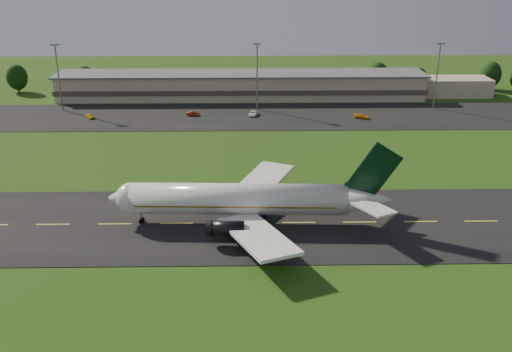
{
  "coord_description": "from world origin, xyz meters",
  "views": [
    {
      "loc": [
        1.68,
        -92.13,
        45.16
      ],
      "look_at": [
        3.42,
        8.0,
        6.0
      ],
      "focal_mm": 40.0,
      "sensor_mm": 36.0,
      "label": 1
    }
  ],
  "objects_px": {
    "light_mast_west": "(58,69)",
    "light_mast_centre": "(257,69)",
    "airliner": "(243,200)",
    "service_vehicle_d": "(362,116)",
    "light_mast_east": "(438,68)",
    "service_vehicle_b": "(193,114)",
    "service_vehicle_c": "(254,113)",
    "terminal": "(260,86)",
    "service_vehicle_a": "(90,116)"
  },
  "relations": [
    {
      "from": "airliner",
      "to": "light_mast_east",
      "type": "relative_size",
      "value": 2.52
    },
    {
      "from": "airliner",
      "to": "light_mast_west",
      "type": "relative_size",
      "value": 2.52
    },
    {
      "from": "service_vehicle_a",
      "to": "service_vehicle_b",
      "type": "xyz_separation_m",
      "value": [
        29.94,
        2.19,
        -0.03
      ]
    },
    {
      "from": "service_vehicle_c",
      "to": "service_vehicle_b",
      "type": "bearing_deg",
      "value": -169.66
    },
    {
      "from": "airliner",
      "to": "service_vehicle_c",
      "type": "xyz_separation_m",
      "value": [
        2.75,
        72.71,
        -3.89
      ]
    },
    {
      "from": "terminal",
      "to": "light_mast_east",
      "type": "bearing_deg",
      "value": -16.8
    },
    {
      "from": "service_vehicle_b",
      "to": "service_vehicle_d",
      "type": "xyz_separation_m",
      "value": [
        49.69,
        -3.95,
        0.03
      ]
    },
    {
      "from": "light_mast_west",
      "to": "terminal",
      "type": "bearing_deg",
      "value": 14.76
    },
    {
      "from": "terminal",
      "to": "service_vehicle_d",
      "type": "xyz_separation_m",
      "value": [
        29.05,
        -27.38,
        -3.24
      ]
    },
    {
      "from": "service_vehicle_b",
      "to": "service_vehicle_c",
      "type": "relative_size",
      "value": 0.79
    },
    {
      "from": "airliner",
      "to": "terminal",
      "type": "relative_size",
      "value": 0.35
    },
    {
      "from": "airliner",
      "to": "service_vehicle_a",
      "type": "bearing_deg",
      "value": 124.79
    },
    {
      "from": "light_mast_east",
      "to": "service_vehicle_d",
      "type": "height_order",
      "value": "light_mast_east"
    },
    {
      "from": "light_mast_east",
      "to": "service_vehicle_b",
      "type": "height_order",
      "value": "light_mast_east"
    },
    {
      "from": "light_mast_east",
      "to": "service_vehicle_c",
      "type": "height_order",
      "value": "light_mast_east"
    },
    {
      "from": "light_mast_centre",
      "to": "light_mast_east",
      "type": "relative_size",
      "value": 1.0
    },
    {
      "from": "light_mast_west",
      "to": "light_mast_centre",
      "type": "xyz_separation_m",
      "value": [
        60.0,
        0.0,
        0.0
      ]
    },
    {
      "from": "light_mast_west",
      "to": "service_vehicle_b",
      "type": "distance_m",
      "value": 43.11
    },
    {
      "from": "light_mast_east",
      "to": "service_vehicle_b",
      "type": "bearing_deg",
      "value": -174.42
    },
    {
      "from": "light_mast_centre",
      "to": "terminal",
      "type": "bearing_deg",
      "value": 85.05
    },
    {
      "from": "light_mast_east",
      "to": "service_vehicle_a",
      "type": "xyz_separation_m",
      "value": [
        -104.18,
        -9.44,
        -11.98
      ]
    },
    {
      "from": "terminal",
      "to": "service_vehicle_a",
      "type": "bearing_deg",
      "value": -153.13
    },
    {
      "from": "light_mast_centre",
      "to": "service_vehicle_b",
      "type": "relative_size",
      "value": 5.36
    },
    {
      "from": "airliner",
      "to": "light_mast_east",
      "type": "distance_m",
      "value": 99.72
    },
    {
      "from": "service_vehicle_b",
      "to": "airliner",
      "type": "bearing_deg",
      "value": -162.84
    },
    {
      "from": "light_mast_east",
      "to": "service_vehicle_c",
      "type": "distance_m",
      "value": 57.92
    },
    {
      "from": "light_mast_west",
      "to": "light_mast_east",
      "type": "height_order",
      "value": "same"
    },
    {
      "from": "light_mast_west",
      "to": "service_vehicle_c",
      "type": "bearing_deg",
      "value": -7.09
    },
    {
      "from": "service_vehicle_a",
      "to": "service_vehicle_c",
      "type": "distance_m",
      "value": 48.03
    },
    {
      "from": "service_vehicle_c",
      "to": "light_mast_west",
      "type": "bearing_deg",
      "value": -176.53
    },
    {
      "from": "airliner",
      "to": "light_mast_west",
      "type": "xyz_separation_m",
      "value": [
        -56.06,
        80.03,
        8.08
      ]
    },
    {
      "from": "service_vehicle_b",
      "to": "service_vehicle_c",
      "type": "height_order",
      "value": "service_vehicle_c"
    },
    {
      "from": "light_mast_centre",
      "to": "service_vehicle_b",
      "type": "bearing_deg",
      "value": -159.36
    },
    {
      "from": "airliner",
      "to": "service_vehicle_d",
      "type": "relative_size",
      "value": 11.4
    },
    {
      "from": "airliner",
      "to": "light_mast_centre",
      "type": "bearing_deg",
      "value": 89.32
    },
    {
      "from": "airliner",
      "to": "terminal",
      "type": "height_order",
      "value": "airliner"
    },
    {
      "from": "light_mast_west",
      "to": "service_vehicle_d",
      "type": "relative_size",
      "value": 4.52
    },
    {
      "from": "airliner",
      "to": "service_vehicle_d",
      "type": "distance_m",
      "value": 77.05
    },
    {
      "from": "terminal",
      "to": "light_mast_west",
      "type": "bearing_deg",
      "value": -165.24
    },
    {
      "from": "light_mast_centre",
      "to": "light_mast_east",
      "type": "distance_m",
      "value": 55.0
    },
    {
      "from": "service_vehicle_a",
      "to": "service_vehicle_d",
      "type": "height_order",
      "value": "service_vehicle_a"
    },
    {
      "from": "light_mast_east",
      "to": "service_vehicle_d",
      "type": "distance_m",
      "value": 29.53
    },
    {
      "from": "light_mast_west",
      "to": "service_vehicle_a",
      "type": "bearing_deg",
      "value": -41.09
    },
    {
      "from": "service_vehicle_a",
      "to": "service_vehicle_d",
      "type": "xyz_separation_m",
      "value": [
        79.63,
        -1.76,
        -0.01
      ]
    },
    {
      "from": "light_mast_west",
      "to": "light_mast_centre",
      "type": "relative_size",
      "value": 1.0
    },
    {
      "from": "light_mast_west",
      "to": "light_mast_east",
      "type": "relative_size",
      "value": 1.0
    },
    {
      "from": "terminal",
      "to": "service_vehicle_b",
      "type": "bearing_deg",
      "value": -131.38
    },
    {
      "from": "airliner",
      "to": "light_mast_centre",
      "type": "height_order",
      "value": "light_mast_centre"
    },
    {
      "from": "service_vehicle_d",
      "to": "service_vehicle_a",
      "type": "bearing_deg",
      "value": 113.58
    },
    {
      "from": "service_vehicle_c",
      "to": "service_vehicle_d",
      "type": "xyz_separation_m",
      "value": [
        31.64,
        -3.88,
        -0.02
      ]
    }
  ]
}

